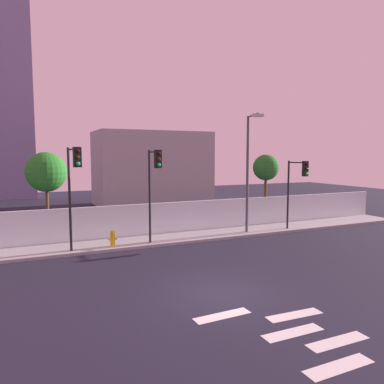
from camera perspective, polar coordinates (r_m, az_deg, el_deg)
name	(u,v)px	position (r m, az deg, el deg)	size (l,w,h in m)	color
ground_plane	(220,294)	(13.12, 4.42, -15.43)	(80.00, 80.00, 0.00)	black
sidewalk	(148,241)	(20.36, -6.89, -7.55)	(36.00, 2.40, 0.15)	#989898
perimeter_wall	(141,220)	(21.37, -7.97, -4.26)	(36.00, 0.18, 1.80)	silver
crosswalk_marking	(297,342)	(10.46, 15.96, -21.38)	(4.06, 4.75, 0.01)	silver
traffic_light_left	(74,177)	(17.68, -17.88, 2.28)	(0.48, 1.61, 4.95)	black
traffic_light_center	(298,179)	(23.06, 16.05, 1.87)	(0.36, 1.61, 4.25)	black
traffic_light_right	(154,176)	(18.71, -5.91, 2.45)	(0.36, 1.28, 4.85)	black
street_lamp_curbside	(249,164)	(21.76, 8.80, 4.28)	(0.93, 2.03, 6.86)	#4C4C51
fire_hydrant	(113,238)	(19.14, -12.19, -6.92)	(0.44, 0.26, 0.82)	gold
roadside_tree_leftmost	(46,172)	(21.72, -21.66, 2.84)	(2.20, 2.20, 4.91)	brown
roadside_tree_midleft	(266,168)	(26.74, 11.38, 3.66)	(1.85, 1.85, 4.79)	brown
low_building_distant	(152,168)	(36.03, -6.23, 3.68)	(10.63, 6.00, 6.96)	#A2A2A2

